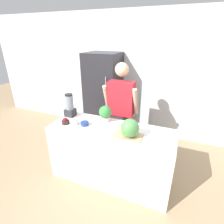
# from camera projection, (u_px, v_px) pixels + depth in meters

# --- Properties ---
(ground_plane) EXTENTS (14.00, 14.00, 0.00)m
(ground_plane) POSITION_uv_depth(u_px,v_px,m) (103.00, 192.00, 2.57)
(ground_plane) COLOR tan
(wall_back) EXTENTS (8.00, 0.06, 2.60)m
(wall_back) POSITION_uv_depth(u_px,v_px,m) (141.00, 77.00, 3.74)
(wall_back) COLOR silver
(wall_back) RESTS_ON ground_plane
(counter_island) EXTENTS (1.81, 0.66, 0.89)m
(counter_island) POSITION_uv_depth(u_px,v_px,m) (111.00, 154.00, 2.67)
(counter_island) COLOR white
(counter_island) RESTS_ON ground_plane
(refrigerator) EXTENTS (0.70, 0.65, 1.81)m
(refrigerator) POSITION_uv_depth(u_px,v_px,m) (103.00, 95.00, 3.84)
(refrigerator) COLOR #232328
(refrigerator) RESTS_ON ground_plane
(person) EXTENTS (0.59, 0.27, 1.73)m
(person) POSITION_uv_depth(u_px,v_px,m) (121.00, 111.00, 3.08)
(person) COLOR #333338
(person) RESTS_ON ground_plane
(cutting_board) EXTENTS (0.38, 0.23, 0.01)m
(cutting_board) POSITION_uv_depth(u_px,v_px,m) (128.00, 136.00, 2.31)
(cutting_board) COLOR tan
(cutting_board) RESTS_ON counter_island
(watermelon) EXTENTS (0.24, 0.24, 0.24)m
(watermelon) POSITION_uv_depth(u_px,v_px,m) (130.00, 128.00, 2.24)
(watermelon) COLOR #4C8C47
(watermelon) RESTS_ON cutting_board
(bowl_cherries) EXTENTS (0.11, 0.11, 0.10)m
(bowl_cherries) POSITION_uv_depth(u_px,v_px,m) (65.00, 121.00, 2.62)
(bowl_cherries) COLOR #2D231E
(bowl_cherries) RESTS_ON counter_island
(bowl_cream) EXTENTS (0.11, 0.11, 0.08)m
(bowl_cream) POSITION_uv_depth(u_px,v_px,m) (75.00, 123.00, 2.60)
(bowl_cream) COLOR beige
(bowl_cream) RESTS_ON counter_island
(bowl_small_blue) EXTENTS (0.12, 0.12, 0.05)m
(bowl_small_blue) POSITION_uv_depth(u_px,v_px,m) (85.00, 124.00, 2.59)
(bowl_small_blue) COLOR navy
(bowl_small_blue) RESTS_ON counter_island
(blender) EXTENTS (0.15, 0.15, 0.38)m
(blender) POSITION_uv_depth(u_px,v_px,m) (70.00, 106.00, 2.83)
(blender) COLOR #28282D
(blender) RESTS_ON counter_island
(potted_plant) EXTENTS (0.19, 0.19, 0.26)m
(potted_plant) POSITION_uv_depth(u_px,v_px,m) (105.00, 113.00, 2.65)
(potted_plant) COLOR beige
(potted_plant) RESTS_ON counter_island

